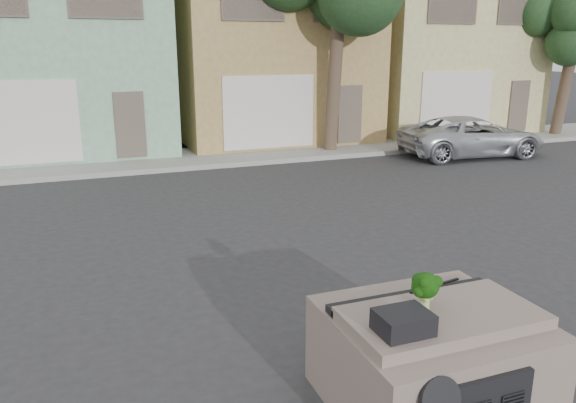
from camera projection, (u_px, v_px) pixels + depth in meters
ground_plane at (312, 290)px, 8.58m from camera, size 120.00×120.00×0.00m
sidewalk at (182, 159)px, 17.99m from camera, size 40.00×3.00×0.15m
townhouse_mint at (54, 40)px, 19.37m from camera, size 7.20×8.20×7.55m
townhouse_tan at (260, 40)px, 21.97m from camera, size 7.20×8.20×7.55m
townhouse_beige at (423, 41)px, 24.56m from camera, size 7.20×8.20×7.55m
silver_pickup at (470, 156)px, 18.82m from camera, size 5.00×2.70×1.33m
tree_near at (335, 24)px, 17.96m from camera, size 4.40×4.00×8.50m
tree_far at (567, 61)px, 21.76m from camera, size 3.20×3.00×6.00m
car_dashboard at (430, 356)px, 5.73m from camera, size 2.00×1.80×1.12m
instrument_hump at (403, 322)px, 5.04m from camera, size 0.48×0.38×0.20m
wiper_arm at (435, 286)px, 6.01m from camera, size 0.69×0.15×0.02m
broccoli at (426, 290)px, 5.47m from camera, size 0.38×0.38×0.38m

